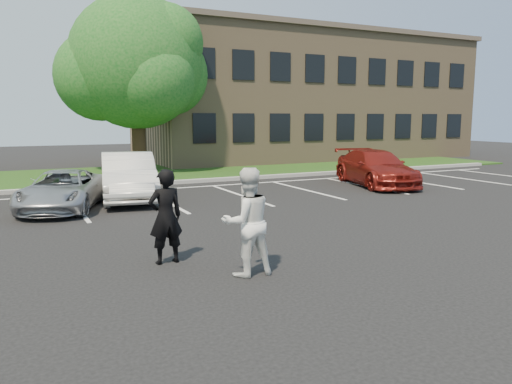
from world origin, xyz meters
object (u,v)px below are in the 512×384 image
office_building (303,97)px  man_white_shirt (247,222)px  car_silver_minivan (63,190)px  car_white_sedan (128,176)px  man_black_suit (166,217)px  tree (138,65)px  car_red_compact (376,168)px

office_building → man_white_shirt: size_ratio=11.57×
car_silver_minivan → car_white_sedan: size_ratio=0.88×
office_building → car_silver_minivan: size_ratio=5.22×
office_building → man_black_suit: office_building is taller
car_white_sedan → car_silver_minivan: bearing=-147.3°
tree → man_black_suit: tree is taller
man_white_shirt → car_white_sedan: bearing=-88.7°
tree → man_black_suit: bearing=-101.7°
tree → car_red_compact: (7.51, -9.35, -4.63)m
man_white_shirt → car_red_compact: bearing=-139.1°
tree → man_black_suit: (-3.40, -16.36, -4.43)m
tree → office_building: bearing=20.6°
car_white_sedan → office_building: bearing=50.4°
car_red_compact → car_silver_minivan: bearing=-165.5°
car_silver_minivan → car_red_compact: bearing=20.6°
tree → car_silver_minivan: (-4.64, -9.46, -4.75)m
man_white_shirt → car_red_compact: 12.90m
office_building → car_red_compact: bearing=-109.8°
man_black_suit → man_white_shirt: bearing=124.9°
tree → car_red_compact: 12.85m
office_building → tree: size_ratio=2.55×
car_silver_minivan → tree: bearing=84.0°
man_black_suit → car_silver_minivan: (-1.24, 6.90, -0.32)m
office_building → man_black_suit: size_ratio=12.20×
office_building → car_white_sedan: size_ratio=4.61×
man_white_shirt → car_silver_minivan: man_white_shirt is taller
car_silver_minivan → car_white_sedan: bearing=43.7°
office_building → car_silver_minivan: 22.60m
office_building → car_silver_minivan: office_building is taller
tree → man_white_shirt: 18.39m
office_building → car_white_sedan: office_building is taller
car_white_sedan → car_red_compact: 9.98m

